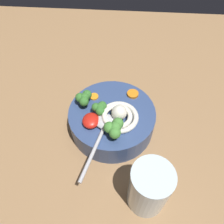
% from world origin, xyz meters
% --- Properties ---
extents(table_slab, '(1.22, 1.22, 0.03)m').
position_xyz_m(table_slab, '(0.00, 0.00, 0.01)').
color(table_slab, '#936D47').
rests_on(table_slab, ground).
extents(soup_bowl, '(0.21, 0.21, 0.06)m').
position_xyz_m(soup_bowl, '(0.00, -0.04, 0.06)').
color(soup_bowl, '#334775').
rests_on(soup_bowl, table_slab).
extents(noodle_pile, '(0.10, 0.10, 0.04)m').
position_xyz_m(noodle_pile, '(0.02, -0.02, 0.10)').
color(noodle_pile, silver).
rests_on(noodle_pile, soup_bowl).
extents(soup_spoon, '(0.17, 0.08, 0.02)m').
position_xyz_m(soup_spoon, '(0.05, -0.05, 0.10)').
color(soup_spoon, '#B7B7BC').
rests_on(soup_spoon, soup_bowl).
extents(chili_sauce_dollop, '(0.04, 0.04, 0.02)m').
position_xyz_m(chili_sauce_dollop, '(0.04, -0.08, 0.10)').
color(chili_sauce_dollop, red).
rests_on(chili_sauce_dollop, soup_bowl).
extents(broccoli_floret_beside_noodles, '(0.05, 0.04, 0.04)m').
position_xyz_m(broccoli_floret_beside_noodles, '(-0.02, -0.11, 0.11)').
color(broccoli_floret_beside_noodles, '#7A9E60').
rests_on(broccoli_floret_beside_noodles, soup_bowl).
extents(broccoli_floret_left, '(0.04, 0.04, 0.03)m').
position_xyz_m(broccoli_floret_left, '(0.01, -0.07, 0.11)').
color(broccoli_floret_left, '#7A9E60').
rests_on(broccoli_floret_left, soup_bowl).
extents(broccoli_floret_right, '(0.05, 0.04, 0.04)m').
position_xyz_m(broccoli_floret_right, '(0.06, -0.03, 0.12)').
color(broccoli_floret_right, '#7A9E60').
rests_on(broccoli_floret_right, soup_bowl).
extents(carrot_slice_near_spoon, '(0.02, 0.02, 0.00)m').
position_xyz_m(carrot_slice_near_spoon, '(-0.04, -0.09, 0.09)').
color(carrot_slice_near_spoon, orange).
rests_on(carrot_slice_near_spoon, soup_bowl).
extents(carrot_slice_center, '(0.03, 0.03, 0.01)m').
position_xyz_m(carrot_slice_center, '(-0.06, 0.01, 0.09)').
color(carrot_slice_center, orange).
rests_on(carrot_slice_center, soup_bowl).
extents(drinking_glass, '(0.08, 0.08, 0.12)m').
position_xyz_m(drinking_glass, '(0.18, 0.05, 0.09)').
color(drinking_glass, silver).
rests_on(drinking_glass, table_slab).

